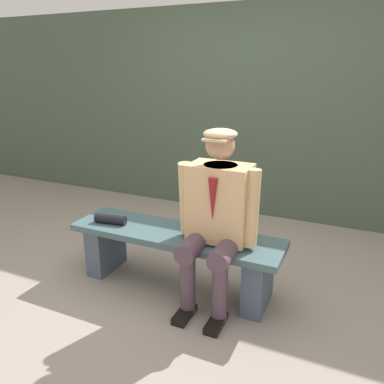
% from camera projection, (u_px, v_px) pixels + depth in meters
% --- Properties ---
extents(ground_plane, '(30.00, 30.00, 0.00)m').
position_uv_depth(ground_plane, '(176.00, 285.00, 3.12)').
color(ground_plane, gray).
extents(bench, '(1.71, 0.46, 0.48)m').
position_uv_depth(bench, '(175.00, 250.00, 3.01)').
color(bench, '#415C63').
rests_on(bench, ground).
extents(seated_man, '(0.61, 0.61, 1.32)m').
position_uv_depth(seated_man, '(216.00, 212.00, 2.69)').
color(seated_man, '#D8AE7D').
rests_on(seated_man, ground).
extents(rolled_magazine, '(0.27, 0.11, 0.08)m').
position_uv_depth(rolled_magazine, '(111.00, 219.00, 3.11)').
color(rolled_magazine, black).
rests_on(rolled_magazine, bench).
extents(stadium_wall, '(12.00, 0.24, 2.38)m').
position_uv_depth(stadium_wall, '(249.00, 114.00, 4.43)').
color(stadium_wall, '#445544').
rests_on(stadium_wall, ground).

